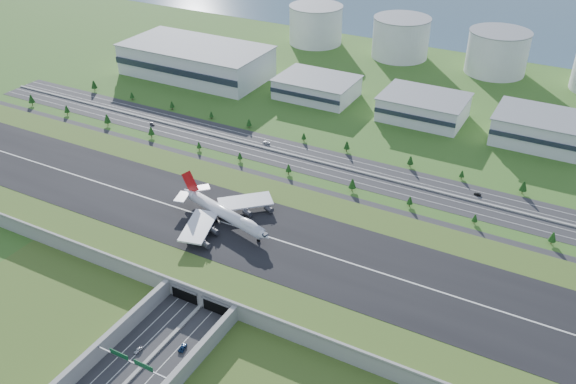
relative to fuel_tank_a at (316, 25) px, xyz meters
The scene contains 20 objects.
ground 332.88m from the fuel_tank_a, 68.84° to the right, with size 1200.00×1200.00×0.00m, color #415C1C.
airfield_deck 332.76m from the fuel_tank_a, 68.84° to the right, with size 520.00×100.00×9.20m.
underpass_road 426.88m from the fuel_tank_a, 73.66° to the right, with size 38.80×120.40×8.00m.
sign_gantry_near 422.58m from the fuel_tank_a, 73.50° to the right, with size 38.70×0.70×9.80m.
north_expressway 246.84m from the fuel_tank_a, 60.83° to the right, with size 560.00×36.00×0.12m, color #28282B.
tree_row 243.74m from the fuel_tank_a, 62.32° to the right, with size 507.27×48.71×8.42m.
hangar_west 134.72m from the fuel_tank_a, 111.80° to the right, with size 120.00×60.00×25.00m, color silver.
hangar_mid_a 134.54m from the fuel_tank_a, 63.43° to the right, with size 58.00×42.00×15.00m, color silver.
hangar_mid_b 188.43m from the fuel_tank_a, 39.61° to the right, with size 58.00×42.00×17.00m, color silver.
hangar_mid_c 255.13m from the fuel_tank_a, 28.07° to the right, with size 58.00×42.00×19.00m, color silver.
fuel_tank_a is the anchor object (origin of this frame).
fuel_tank_b 85.00m from the fuel_tank_a, ahead, with size 50.00×50.00×35.00m, color silver.
fuel_tank_c 170.00m from the fuel_tank_a, ahead, with size 50.00×50.00×35.00m, color silver.
bay_water 208.82m from the fuel_tank_a, 54.78° to the left, with size 1200.00×260.00×0.06m, color #38566A.
boeing_747 324.90m from the fuel_tank_a, 72.13° to the right, with size 64.33×60.03×20.32m.
car_0 410.77m from the fuel_tank_a, 73.98° to the right, with size 1.75×4.36×1.49m, color silver.
car_2 405.98m from the fuel_tank_a, 71.55° to the right, with size 2.37×5.14×1.43m, color #0E2247.
car_4 223.19m from the fuel_tank_a, 95.18° to the right, with size 1.82×4.51×1.54m, color #4F4F54.
car_5 292.81m from the fuel_tank_a, 45.24° to the right, with size 1.45×4.15×1.37m, color black.
car_7 219.05m from the fuel_tank_a, 72.56° to the right, with size 2.20×5.41×1.57m, color white.
Camera 1 is at (131.08, -211.68, 185.12)m, focal length 38.00 mm.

